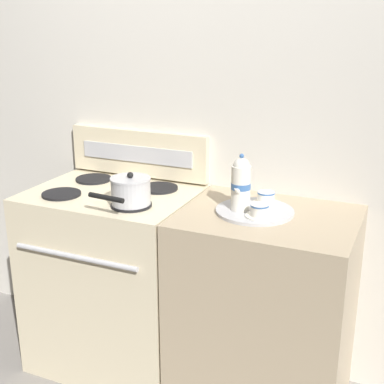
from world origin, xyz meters
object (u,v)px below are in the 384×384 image
object	(u,v)px
stove	(115,279)
teapot	(241,184)
serving_tray	(255,211)
teacup_left	(266,198)
creamer_jug	(241,195)
saucepan	(130,191)
teacup_right	(260,211)

from	to	relation	value
stove	teapot	xyz separation A→B (m)	(0.66, -0.02, 0.60)
teapot	serving_tray	bearing A→B (deg)	22.55
serving_tray	teacup_left	world-z (taller)	teacup_left
serving_tray	teacup_left	xyz separation A→B (m)	(0.02, 0.10, 0.03)
serving_tray	creamer_jug	size ratio (longest dim) A/B	4.76
saucepan	teacup_left	size ratio (longest dim) A/B	2.40
serving_tray	teacup_right	size ratio (longest dim) A/B	2.87
saucepan	serving_tray	size ratio (longest dim) A/B	0.84
teacup_right	saucepan	bearing A→B (deg)	-173.06
serving_tray	creamer_jug	bearing A→B (deg)	143.44
teacup_left	saucepan	bearing A→B (deg)	-156.16
saucepan	serving_tray	xyz separation A→B (m)	(0.53, 0.15, -0.07)
teacup_left	creamer_jug	bearing A→B (deg)	-162.67
teacup_left	creamer_jug	world-z (taller)	creamer_jug
saucepan	teapot	bearing A→B (deg)	14.49
stove	teacup_left	xyz separation A→B (m)	(0.74, 0.10, 0.51)
creamer_jug	teacup_right	bearing A→B (deg)	-47.29
stove	saucepan	size ratio (longest dim) A/B	3.35
teapot	saucepan	bearing A→B (deg)	-165.51
stove	creamer_jug	size ratio (longest dim) A/B	13.35
teapot	teacup_left	world-z (taller)	teapot
teacup_left	stove	bearing A→B (deg)	-171.99
serving_tray	teacup_right	xyz separation A→B (m)	(0.04, -0.08, 0.03)
saucepan	teacup_right	xyz separation A→B (m)	(0.57, 0.07, -0.03)
teacup_right	creamer_jug	bearing A→B (deg)	132.71
serving_tray	teacup_left	size ratio (longest dim) A/B	2.87
stove	teapot	world-z (taller)	teapot
creamer_jug	serving_tray	bearing A→B (deg)	-36.56
teapot	creamer_jug	distance (m)	0.12
creamer_jug	teacup_left	bearing A→B (deg)	17.33
stove	teapot	distance (m)	0.89
serving_tray	teapot	size ratio (longest dim) A/B	1.37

